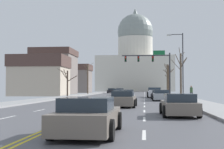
{
  "coord_description": "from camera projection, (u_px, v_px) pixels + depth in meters",
  "views": [
    {
      "loc": [
        3.53,
        -40.0,
        1.56
      ],
      "look_at": [
        -4.05,
        34.79,
        4.5
      ],
      "focal_mm": 51.74,
      "sensor_mm": 36.0,
      "label": 1
    }
  ],
  "objects": [
    {
      "name": "sedan_oncoming_02",
      "position": [
        111.0,
        91.0,
        83.33
      ],
      "size": [
        2.21,
        4.4,
        1.26
      ],
      "color": "black",
      "rests_on": "ground"
    },
    {
      "name": "sedan_near_02",
      "position": [
        161.0,
        95.0,
        37.19
      ],
      "size": [
        2.13,
        4.5,
        1.25
      ],
      "color": "#9EA3A8",
      "rests_on": "ground"
    },
    {
      "name": "bare_tree_01",
      "position": [
        67.0,
        81.0,
        50.48
      ],
      "size": [
        2.99,
        1.82,
        4.31
      ],
      "color": "#423328",
      "rests_on": "ground"
    },
    {
      "name": "capitol_building",
      "position": [
        135.0,
        62.0,
        123.6
      ],
      "size": [
        28.14,
        21.42,
        32.12
      ],
      "color": "beige",
      "rests_on": "ground"
    },
    {
      "name": "pickup_truck_near_00",
      "position": [
        155.0,
        93.0,
        49.26
      ],
      "size": [
        2.34,
        5.63,
        1.5
      ],
      "color": "silver",
      "rests_on": "ground"
    },
    {
      "name": "sedan_oncoming_00",
      "position": [
        117.0,
        92.0,
        62.91
      ],
      "size": [
        2.04,
        4.44,
        1.25
      ],
      "color": "#9EA3A8",
      "rests_on": "ground"
    },
    {
      "name": "bare_tree_00",
      "position": [
        169.0,
        79.0,
        58.14
      ],
      "size": [
        1.86,
        2.43,
        5.75
      ],
      "color": "#4C3D2D",
      "rests_on": "ground"
    },
    {
      "name": "sedan_near_06",
      "position": [
        88.0,
        117.0,
        10.67
      ],
      "size": [
        2.02,
        4.3,
        1.22
      ],
      "color": "#6B6056",
      "rests_on": "ground"
    },
    {
      "name": "ground",
      "position": [
        116.0,
        99.0,
        40.06
      ],
      "size": [
        20.0,
        180.0,
        0.2
      ],
      "color": "#4E4E53"
    },
    {
      "name": "pedestrian_00",
      "position": [
        191.0,
        92.0,
        37.48
      ],
      "size": [
        0.35,
        0.34,
        1.6
      ],
      "color": "#33333D",
      "rests_on": "ground"
    },
    {
      "name": "sedan_near_04",
      "position": [
        123.0,
        99.0,
        25.4
      ],
      "size": [
        2.1,
        4.47,
        1.27
      ],
      "color": "#6B6056",
      "rests_on": "ground"
    },
    {
      "name": "street_lamp_right",
      "position": [
        181.0,
        60.0,
        39.49
      ],
      "size": [
        1.99,
        0.24,
        8.05
      ],
      "color": "#333338",
      "rests_on": "ground"
    },
    {
      "name": "sedan_near_01",
      "position": [
        158.0,
        95.0,
        42.96
      ],
      "size": [
        2.11,
        4.5,
        1.15
      ],
      "color": "black",
      "rests_on": "ground"
    },
    {
      "name": "flank_building_02",
      "position": [
        69.0,
        79.0,
        90.22
      ],
      "size": [
        12.68,
        7.5,
        7.81
      ],
      "color": "slate",
      "rests_on": "ground"
    },
    {
      "name": "bare_tree_02",
      "position": [
        181.0,
        73.0,
        42.53
      ],
      "size": [
        2.14,
        2.86,
        6.53
      ],
      "color": "brown",
      "rests_on": "ground"
    },
    {
      "name": "flank_building_00",
      "position": [
        54.0,
        72.0,
        71.86
      ],
      "size": [
        8.92,
        9.85,
        9.95
      ],
      "color": "slate",
      "rests_on": "ground"
    },
    {
      "name": "sedan_near_03",
      "position": [
        125.0,
        97.0,
        32.01
      ],
      "size": [
        2.19,
        4.37,
        1.31
      ],
      "color": "#9EA3A8",
      "rests_on": "ground"
    },
    {
      "name": "flank_building_01",
      "position": [
        40.0,
        75.0,
        57.57
      ],
      "size": [
        9.79,
        7.48,
        7.16
      ],
      "color": "#B2A38E",
      "rests_on": "ground"
    },
    {
      "name": "signal_gantry",
      "position": [
        153.0,
        63.0,
        52.52
      ],
      "size": [
        7.91,
        0.41,
        7.39
      ],
      "color": "#28282D",
      "rests_on": "ground"
    },
    {
      "name": "sedan_oncoming_01",
      "position": [
        120.0,
        91.0,
        72.93
      ],
      "size": [
        2.11,
        4.66,
        1.31
      ],
      "color": "silver",
      "rests_on": "ground"
    },
    {
      "name": "bare_tree_04",
      "position": [
        167.0,
        78.0,
        71.0
      ],
      "size": [
        1.63,
        1.71,
        6.84
      ],
      "color": "#4C3D2D",
      "rests_on": "ground"
    },
    {
      "name": "bare_tree_03",
      "position": [
        88.0,
        78.0,
        70.29
      ],
      "size": [
        2.0,
        2.35,
        6.86
      ],
      "color": "brown",
      "rests_on": "ground"
    },
    {
      "name": "sedan_near_05",
      "position": [
        179.0,
        105.0,
        17.55
      ],
      "size": [
        1.99,
        4.27,
        1.21
      ],
      "color": "#6B6056",
      "rests_on": "ground"
    }
  ]
}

